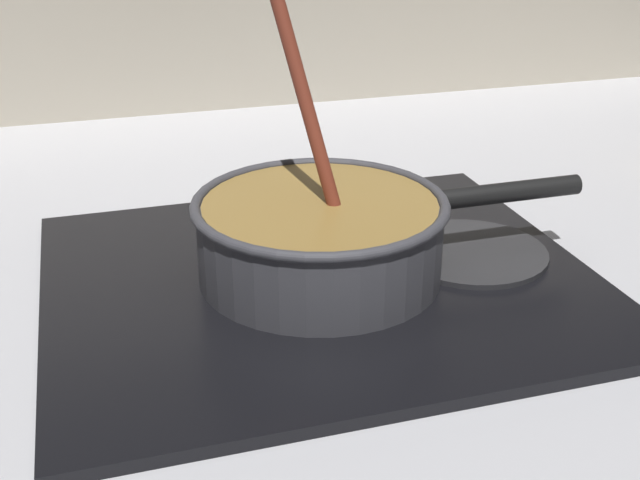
% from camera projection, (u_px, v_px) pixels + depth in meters
% --- Properties ---
extents(ground, '(2.40, 1.60, 0.04)m').
position_uv_depth(ground, '(325.00, 343.00, 0.79)').
color(ground, '#B7B7BC').
extents(hob_plate, '(0.56, 0.48, 0.01)m').
position_uv_depth(hob_plate, '(320.00, 280.00, 0.85)').
color(hob_plate, black).
rests_on(hob_plate, ground).
extents(burner_ring, '(0.18, 0.18, 0.01)m').
position_uv_depth(burner_ring, '(320.00, 272.00, 0.84)').
color(burner_ring, '#592D0C').
rests_on(burner_ring, hob_plate).
extents(spare_burner, '(0.17, 0.17, 0.01)m').
position_uv_depth(spare_burner, '(470.00, 252.00, 0.89)').
color(spare_burner, '#262628').
rests_on(spare_burner, hob_plate).
extents(cooking_pan, '(0.43, 0.26, 0.31)m').
position_uv_depth(cooking_pan, '(322.00, 235.00, 0.83)').
color(cooking_pan, '#38383D').
rests_on(cooking_pan, hob_plate).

